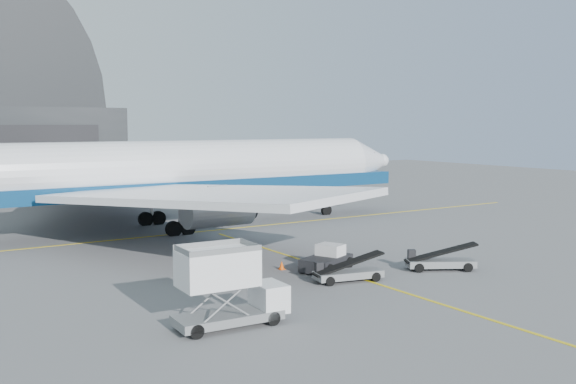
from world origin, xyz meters
TOP-DOWN VIEW (x-y plane):
  - ground at (0.00, 0.00)m, footprint 200.00×200.00m
  - taxi_lines at (0.00, 12.67)m, footprint 80.00×42.12m
  - distant_bldg_a at (38.00, 72.00)m, footprint 14.00×8.00m
  - distant_bldg_b at (55.00, 68.00)m, footprint 8.00×6.00m
  - airliner at (-3.22, 22.75)m, footprint 54.64×52.99m
  - catering_truck at (-11.66, -6.18)m, footprint 5.66×2.36m
  - pushback_tug at (-0.37, 1.07)m, footprint 4.30×3.44m
  - belt_loader_a at (-1.11, -2.11)m, footprint 4.71×2.36m
  - belt_loader_b at (6.12, -2.96)m, footprint 4.70×3.59m
  - traffic_cone at (-2.83, 2.90)m, footprint 0.40×0.40m

SIDE VIEW (x-z plane):
  - ground at x=0.00m, z-range 0.00..0.00m
  - distant_bldg_a at x=38.00m, z-range -2.00..2.00m
  - distant_bldg_b at x=55.00m, z-range -1.40..1.40m
  - taxi_lines at x=0.00m, z-range 0.00..0.02m
  - traffic_cone at x=-2.83m, z-range -0.01..0.56m
  - belt_loader_a at x=-1.11m, z-range -0.34..1.42m
  - belt_loader_b at x=6.12m, z-range -0.35..1.49m
  - pushback_tug at x=-0.37m, z-range -0.22..1.53m
  - catering_truck at x=-11.66m, z-range 0.02..3.85m
  - airliner at x=-3.22m, z-range -4.22..14.95m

